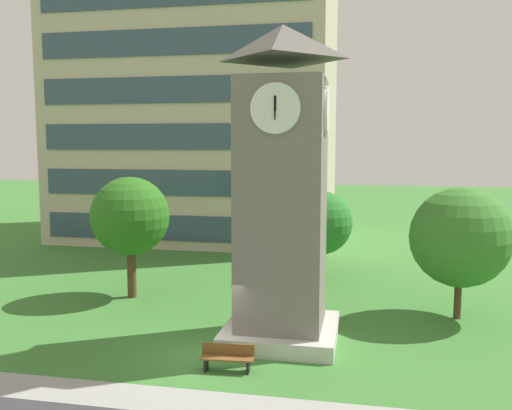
{
  "coord_description": "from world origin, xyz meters",
  "views": [
    {
      "loc": [
        5.46,
        -18.32,
        7.69
      ],
      "look_at": [
        1.2,
        3.18,
        5.14
      ],
      "focal_mm": 38.53,
      "sensor_mm": 36.0,
      "label": 1
    }
  ],
  "objects_px": {
    "tree_by_building": "(130,216)",
    "tree_near_tower": "(460,237)",
    "tree_streetside": "(320,223)",
    "park_bench": "(227,357)",
    "clock_tower": "(282,202)"
  },
  "relations": [
    {
      "from": "clock_tower",
      "to": "park_bench",
      "type": "relative_size",
      "value": 6.54
    },
    {
      "from": "tree_near_tower",
      "to": "park_bench",
      "type": "bearing_deg",
      "value": -139.38
    },
    {
      "from": "tree_by_building",
      "to": "tree_near_tower",
      "type": "bearing_deg",
      "value": -1.2
    },
    {
      "from": "tree_near_tower",
      "to": "tree_streetside",
      "type": "distance_m",
      "value": 8.31
    },
    {
      "from": "tree_by_building",
      "to": "tree_near_tower",
      "type": "xyz_separation_m",
      "value": [
        15.29,
        -0.32,
        -0.45
      ]
    },
    {
      "from": "tree_by_building",
      "to": "tree_streetside",
      "type": "height_order",
      "value": "tree_by_building"
    },
    {
      "from": "clock_tower",
      "to": "tree_by_building",
      "type": "relative_size",
      "value": 2.0
    },
    {
      "from": "tree_by_building",
      "to": "tree_near_tower",
      "type": "height_order",
      "value": "tree_by_building"
    },
    {
      "from": "clock_tower",
      "to": "tree_streetside",
      "type": "bearing_deg",
      "value": 85.43
    },
    {
      "from": "tree_streetside",
      "to": "tree_by_building",
      "type": "bearing_deg",
      "value": -150.8
    },
    {
      "from": "tree_streetside",
      "to": "tree_near_tower",
      "type": "bearing_deg",
      "value": -39.46
    },
    {
      "from": "clock_tower",
      "to": "tree_by_building",
      "type": "bearing_deg",
      "value": 151.99
    },
    {
      "from": "tree_streetside",
      "to": "park_bench",
      "type": "bearing_deg",
      "value": -99.4
    },
    {
      "from": "tree_by_building",
      "to": "park_bench",
      "type": "bearing_deg",
      "value": -48.22
    },
    {
      "from": "park_bench",
      "to": "tree_near_tower",
      "type": "xyz_separation_m",
      "value": [
        8.49,
        7.28,
        3.12
      ]
    }
  ]
}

